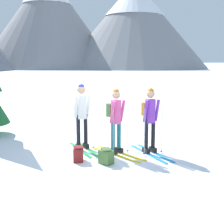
% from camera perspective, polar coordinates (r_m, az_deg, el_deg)
% --- Properties ---
extents(ground_plane, '(400.00, 400.00, 0.00)m').
position_cam_1_polar(ground_plane, '(8.61, -0.94, -7.28)').
color(ground_plane, white).
extents(skier_in_white, '(0.66, 1.65, 1.86)m').
position_cam_1_polar(skier_in_white, '(8.61, -5.64, -0.17)').
color(skier_in_white, green).
rests_on(skier_in_white, ground).
extents(skier_in_pink, '(1.13, 1.67, 1.77)m').
position_cam_1_polar(skier_in_pink, '(8.15, 0.69, -1.01)').
color(skier_in_pink, yellow).
rests_on(skier_in_pink, ground).
extents(skier_in_purple, '(0.65, 1.80, 1.78)m').
position_cam_1_polar(skier_in_purple, '(8.28, 7.08, -0.86)').
color(skier_in_purple, '#1E84D1').
rests_on(skier_in_purple, ground).
extents(backpack_on_snow_front, '(0.38, 0.40, 0.38)m').
position_cam_1_polar(backpack_on_snow_front, '(7.54, -1.10, -8.29)').
color(backpack_on_snow_front, '#4C7238').
rests_on(backpack_on_snow_front, ground).
extents(backpack_on_snow_beside, '(0.29, 0.35, 0.38)m').
position_cam_1_polar(backpack_on_snow_beside, '(7.77, -6.30, -7.80)').
color(backpack_on_snow_beside, maroon).
rests_on(backpack_on_snow_beside, ground).
extents(mountain_ridge_distant, '(90.37, 52.06, 27.10)m').
position_cam_1_polar(mountain_ridge_distant, '(86.95, -11.19, 16.54)').
color(mountain_ridge_distant, slate).
rests_on(mountain_ridge_distant, ground).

